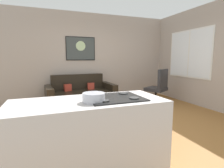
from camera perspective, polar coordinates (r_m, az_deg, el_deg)
The scene contains 10 objects.
ground at distance 3.86m, azimuth 3.37°, elevation -12.51°, with size 6.40×6.40×0.04m, color #915F2E.
back_wall at distance 5.91m, azimuth -6.21°, elevation 8.66°, with size 6.40×0.05×2.80m, color #AE9E92.
right_wall at distance 5.46m, azimuth 28.40°, elevation 7.78°, with size 0.05×6.40×2.80m, color #AB9C91.
couch at distance 5.28m, azimuth -10.07°, elevation -3.56°, with size 2.02×1.07×0.88m.
coffee_table at distance 4.17m, azimuth -4.78°, elevation -5.36°, with size 1.04×0.63×0.40m.
armchair at distance 5.74m, azimuth 14.91°, elevation -0.69°, with size 0.79×0.78×1.03m.
kitchen_counter at distance 2.03m, azimuth -7.23°, elevation -17.78°, with size 1.63×0.69×0.93m.
mixing_bowl at distance 1.79m, azimuth -5.97°, elevation -4.44°, with size 0.23×0.23×0.10m.
wall_painting at distance 5.79m, azimuth -10.14°, elevation 11.27°, with size 0.93×0.03×0.74m.
window at distance 5.85m, azimuth 23.73°, elevation 8.93°, with size 0.03×1.64×1.43m.
Camera 1 is at (-1.48, -3.30, 1.34)m, focal length 28.15 mm.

